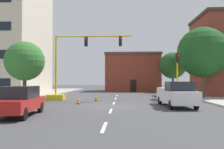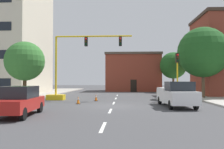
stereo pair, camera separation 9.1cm
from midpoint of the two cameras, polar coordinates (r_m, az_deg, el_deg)
ground_plane at (r=19.16m, az=0.02°, el=-7.66°), size 160.00×160.00×0.00m
sidewalk_left at (r=29.83m, az=-22.10°, el=-5.17°), size 6.00×56.00×0.14m
sidewalk_right at (r=29.13m, az=24.32°, el=-5.25°), size 6.00×56.00×0.14m
lane_stripe_seg_1 at (r=10.77m, az=-2.16°, el=-12.58°), size 0.16×2.40×0.01m
lane_stripe_seg_2 at (r=16.19m, az=-0.49°, el=-8.81°), size 0.16×2.40×0.01m
lane_stripe_seg_3 at (r=21.65m, az=0.33°, el=-6.93°), size 0.16×2.40×0.01m
lane_stripe_seg_4 at (r=27.12m, az=0.82°, el=-5.81°), size 0.16×2.40×0.01m
lane_stripe_seg_5 at (r=32.61m, az=1.14°, el=-5.06°), size 0.16×2.40×0.01m
building_brick_center at (r=46.20m, az=4.88°, el=0.50°), size 10.43×8.26×7.20m
traffic_signal_gantry at (r=25.41m, az=-11.08°, el=-1.03°), size 8.97×1.20×6.83m
traffic_light_pole_right at (r=24.38m, az=15.44°, el=2.04°), size 0.32×0.47×4.80m
tree_right_far at (r=41.97m, az=14.45°, el=2.12°), size 4.59×4.59×6.94m
tree_right_mid at (r=29.01m, az=21.04°, el=5.01°), size 5.76×5.76×8.17m
tree_left_near at (r=24.47m, az=-20.48°, el=3.02°), size 3.82×3.82×5.86m
pickup_truck_white at (r=19.27m, az=15.21°, el=-4.67°), size 2.33×5.51×1.99m
sedan_red_near_left at (r=14.91m, az=-21.75°, el=-5.93°), size 2.17×4.62×1.74m
traffic_cone_roadside_a at (r=21.04m, az=-8.28°, el=-6.19°), size 0.36×0.36×0.67m
traffic_cone_roadside_b at (r=23.81m, az=-4.00°, el=-5.63°), size 0.36×0.36×0.67m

